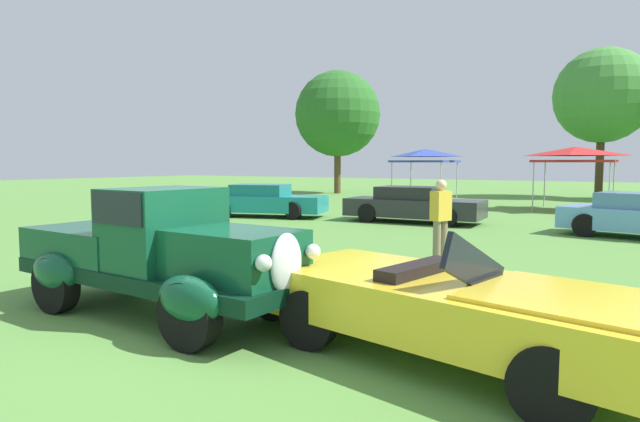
% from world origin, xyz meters
% --- Properties ---
extents(ground_plane, '(120.00, 120.00, 0.00)m').
position_xyz_m(ground_plane, '(0.00, 0.00, 0.00)').
color(ground_plane, '#568C3D').
extents(feature_pickup_truck, '(4.55, 1.98, 1.70)m').
position_xyz_m(feature_pickup_truck, '(-0.73, 0.16, 0.87)').
color(feature_pickup_truck, black).
rests_on(feature_pickup_truck, ground_plane).
extents(neighbor_convertible, '(4.50, 2.51, 1.40)m').
position_xyz_m(neighbor_convertible, '(3.18, 0.56, 0.58)').
color(neighbor_convertible, yellow).
rests_on(neighbor_convertible, ground_plane).
extents(show_car_teal, '(4.83, 2.92, 1.22)m').
position_xyz_m(show_car_teal, '(-7.66, 11.43, 0.60)').
color(show_car_teal, teal).
rests_on(show_car_teal, ground_plane).
extents(show_car_charcoal, '(4.68, 1.90, 1.22)m').
position_xyz_m(show_car_charcoal, '(-2.13, 12.51, 0.60)').
color(show_car_charcoal, '#28282D').
rests_on(show_car_charcoal, ground_plane).
extents(show_car_skyblue, '(4.13, 2.44, 1.22)m').
position_xyz_m(show_car_skyblue, '(4.51, 12.10, 0.60)').
color(show_car_skyblue, '#669EDB').
rests_on(show_car_skyblue, ground_plane).
extents(spectator_between_cars, '(0.37, 0.46, 1.69)m').
position_xyz_m(spectator_between_cars, '(1.16, 5.79, 0.91)').
color(spectator_between_cars, '#7F7056').
rests_on(spectator_between_cars, ground_plane).
extents(canopy_tent_left_field, '(2.73, 2.73, 2.71)m').
position_xyz_m(canopy_tent_left_field, '(-4.77, 20.67, 2.42)').
color(canopy_tent_left_field, '#B7B7BC').
rests_on(canopy_tent_left_field, ground_plane).
extents(canopy_tent_center_field, '(3.12, 3.12, 2.71)m').
position_xyz_m(canopy_tent_center_field, '(1.98, 20.45, 2.42)').
color(canopy_tent_center_field, '#B7B7BC').
rests_on(canopy_tent_center_field, ground_plane).
extents(treeline_far_left, '(5.63, 5.63, 8.07)m').
position_xyz_m(treeline_far_left, '(-13.10, 26.57, 5.24)').
color(treeline_far_left, brown).
rests_on(treeline_far_left, ground_plane).
extents(treeline_mid_left, '(5.41, 5.41, 8.58)m').
position_xyz_m(treeline_mid_left, '(2.17, 30.45, 5.85)').
color(treeline_mid_left, '#47331E').
rests_on(treeline_mid_left, ground_plane).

